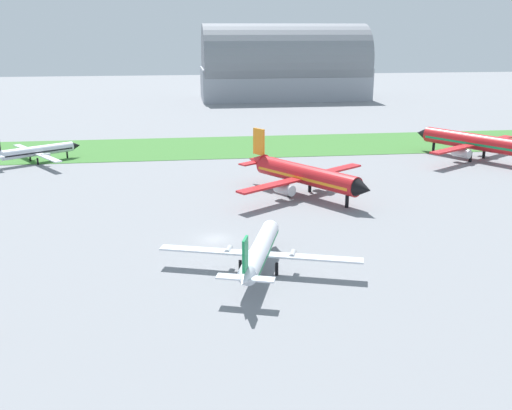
% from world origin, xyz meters
% --- Properties ---
extents(ground_plane, '(600.00, 600.00, 0.00)m').
position_xyz_m(ground_plane, '(0.00, 0.00, 0.00)').
color(ground_plane, gray).
extents(grass_taxiway_strip, '(360.00, 28.00, 0.08)m').
position_xyz_m(grass_taxiway_strip, '(0.00, 66.28, 0.04)').
color(grass_taxiway_strip, '#3D7533').
rests_on(grass_taxiway_strip, ground_plane).
extents(airplane_foreground_turboprop, '(24.32, 21.02, 7.51)m').
position_xyz_m(airplane_foreground_turboprop, '(4.72, -12.20, 2.75)').
color(airplane_foreground_turboprop, silver).
rests_on(airplane_foreground_turboprop, ground_plane).
extents(airplane_parked_jet_far, '(27.82, 27.85, 11.13)m').
position_xyz_m(airplane_parked_jet_far, '(61.59, 44.69, 4.01)').
color(airplane_parked_jet_far, red).
rests_on(airplane_parked_jet_far, ground_plane).
extents(airplane_midfield_jet, '(25.76, 25.91, 10.56)m').
position_xyz_m(airplane_midfield_jet, '(17.16, 20.44, 3.80)').
color(airplane_midfield_jet, red).
rests_on(airplane_midfield_jet, ground_plane).
extents(airplane_taxiing_turboprop, '(18.42, 21.00, 7.25)m').
position_xyz_m(airplane_taxiing_turboprop, '(-35.96, 53.97, 2.65)').
color(airplane_taxiing_turboprop, silver).
rests_on(airplane_taxiing_turboprop, ground_plane).
extents(hangar_distant, '(68.55, 29.40, 30.29)m').
position_xyz_m(hangar_distant, '(39.62, 166.07, 12.94)').
color(hangar_distant, '#9399A3').
rests_on(hangar_distant, ground_plane).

